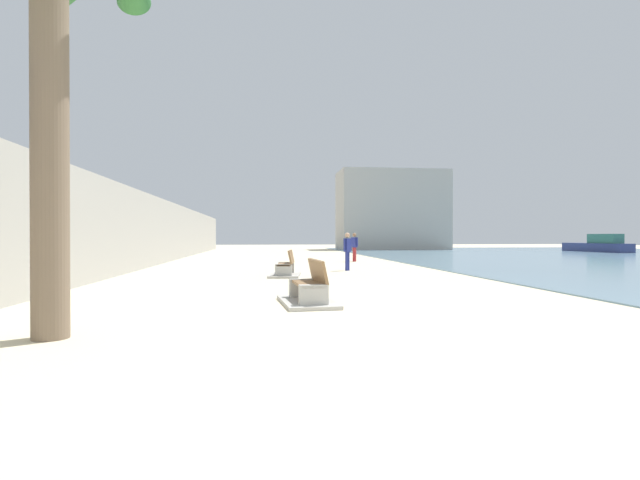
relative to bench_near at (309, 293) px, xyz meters
The scene contains 8 objects.
ground_plane 15.00m from the bench_near, 87.15° to the left, with size 120.00×120.00×0.00m, color beige.
seawall 16.51m from the bench_near, 114.27° to the left, with size 0.80×64.00×3.52m, color #ADAAA3.
bench_near is the anchor object (origin of this frame).
bench_far 7.48m from the bench_near, 91.07° to the left, with size 1.35×2.22×0.98m.
person_walking 18.05m from the bench_near, 75.89° to the left, with size 0.35×0.45×1.68m.
person_standing 10.49m from the bench_near, 75.26° to the left, with size 0.40×0.40×1.65m.
boat_far_left 43.52m from the bench_near, 45.98° to the left, with size 2.08×7.51×1.67m.
harbor_building 45.28m from the bench_near, 72.45° to the left, with size 12.00×6.00×8.83m, color #ADAAA3.
Camera 1 is at (-1.77, -7.63, 1.50)m, focal length 27.26 mm.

